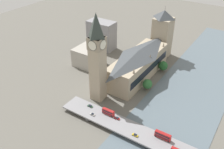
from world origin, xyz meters
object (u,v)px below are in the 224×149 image
at_px(parliament_hall, 138,64).
at_px(double_decker_bus_lead, 163,135).
at_px(clock_tower, 97,57).
at_px(car_southbound_mid, 92,114).
at_px(road_bridge, 156,141).
at_px(double_decker_bus_mid, 108,112).
at_px(car_southbound_lead, 135,135).
at_px(victoria_tower, 162,34).
at_px(car_southbound_extra, 117,118).
at_px(car_northbound_mid, 90,106).

distance_m(parliament_hall, double_decker_bus_lead, 88.62).
xyz_separation_m(clock_tower, car_southbound_mid, (-12.32, 25.12, -36.03)).
relative_size(parliament_hall, double_decker_bus_lead, 6.97).
xyz_separation_m(parliament_hall, road_bridge, (-53.66, 72.29, -11.17)).
distance_m(double_decker_bus_mid, car_southbound_lead, 29.86).
relative_size(clock_tower, road_bridge, 0.48).
bearing_deg(double_decker_bus_lead, parliament_hall, -50.49).
xyz_separation_m(double_decker_bus_mid, car_southbound_lead, (-28.59, 8.41, -1.91)).
distance_m(parliament_hall, victoria_tower, 55.69).
relative_size(road_bridge, car_southbound_extra, 38.81).
relative_size(clock_tower, car_northbound_mid, 17.41).
bearing_deg(car_southbound_lead, car_northbound_mid, -9.99).
xyz_separation_m(victoria_tower, double_decker_bus_mid, (-10.55, 122.53, -19.77)).
height_order(victoria_tower, car_northbound_mid, victoria_tower).
xyz_separation_m(victoria_tower, car_southbound_lead, (-39.14, 130.94, -21.68)).
relative_size(car_southbound_mid, car_southbound_extra, 0.94).
bearing_deg(road_bridge, victoria_tower, -67.02).
relative_size(double_decker_bus_lead, double_decker_bus_mid, 1.13).
bearing_deg(parliament_hall, double_decker_bus_lead, 129.51).
height_order(clock_tower, car_northbound_mid, clock_tower).
bearing_deg(double_decker_bus_mid, road_bridge, 174.53).
bearing_deg(car_southbound_lead, parliament_hall, -62.96).
bearing_deg(clock_tower, car_northbound_mid, 104.06).
height_order(car_northbound_mid, car_southbound_lead, car_northbound_mid).
bearing_deg(car_northbound_mid, clock_tower, -75.94).
relative_size(victoria_tower, car_southbound_lead, 13.05).
bearing_deg(clock_tower, double_decker_bus_lead, 165.37).
bearing_deg(double_decker_bus_lead, car_southbound_extra, 0.99).
height_order(road_bridge, car_southbound_mid, car_southbound_mid).
height_order(road_bridge, car_southbound_lead, car_southbound_lead).
distance_m(double_decker_bus_mid, car_southbound_mid, 12.50).
distance_m(victoria_tower, car_northbound_mid, 124.88).
relative_size(car_northbound_mid, car_southbound_mid, 1.14).
bearing_deg(victoria_tower, car_northbound_mid, 86.65).
xyz_separation_m(car_southbound_lead, car_southbound_extra, (20.01, -7.80, 0.03)).
height_order(clock_tower, double_decker_bus_lead, clock_tower).
distance_m(parliament_hall, car_southbound_lead, 86.49).
xyz_separation_m(car_northbound_mid, car_southbound_lead, (-46.32, 8.16, -0.02)).
xyz_separation_m(victoria_tower, car_northbound_mid, (7.19, 122.78, -21.66)).
height_order(parliament_hall, double_decker_bus_mid, parliament_hall).
relative_size(parliament_hall, clock_tower, 1.06).
relative_size(victoria_tower, car_northbound_mid, 12.88).
relative_size(parliament_hall, victoria_tower, 1.44).
relative_size(parliament_hall, double_decker_bus_mid, 7.87).
bearing_deg(victoria_tower, double_decker_bus_mid, 94.92).
bearing_deg(victoria_tower, clock_tower, 83.63).
xyz_separation_m(road_bridge, car_northbound_mid, (60.90, -3.89, 1.53)).
height_order(parliament_hall, car_northbound_mid, parliament_hall).
distance_m(double_decker_bus_lead, car_southbound_lead, 19.18).
height_order(victoria_tower, double_decker_bus_lead, victoria_tower).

